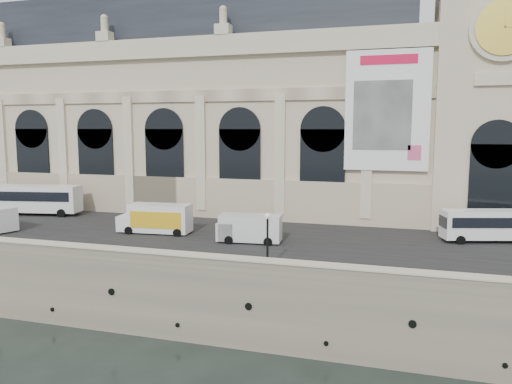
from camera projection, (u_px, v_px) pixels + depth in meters
ground at (93, 330)px, 42.63m from camera, size 260.00×260.00×0.00m
quay at (230, 222)px, 75.49m from camera, size 160.00×70.00×6.00m
street at (166, 229)px, 55.15m from camera, size 160.00×24.00×0.06m
parapet at (94, 253)px, 42.35m from camera, size 160.00×1.40×1.21m
museum at (180, 110)px, 71.11m from camera, size 69.00×18.70×29.10m
clock_pavilion at (491, 72)px, 56.46m from camera, size 13.00×14.72×36.70m
bus_left at (30, 198)px, 63.92m from camera, size 13.29×4.96×3.84m
bus_right at (498, 224)px, 48.71m from camera, size 11.01×5.18×3.19m
van_c at (247, 228)px, 48.69m from camera, size 6.41×3.09×2.76m
box_truck at (156, 219)px, 52.87m from camera, size 7.96×3.28×3.14m
lamp_right at (267, 242)px, 39.20m from camera, size 0.47×0.47×4.57m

